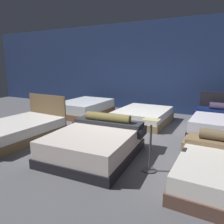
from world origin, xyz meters
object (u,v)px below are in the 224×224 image
bed_1 (95,143)px  price_sign (150,152)px  bed_4 (143,116)px  bed_3 (85,108)px  bed_5 (224,123)px  bed_0 (17,130)px

bed_1 → price_sign: size_ratio=2.12×
bed_4 → bed_1: bearing=-89.5°
bed_3 → price_sign: bearing=-40.8°
price_sign → bed_5: bearing=70.1°
bed_0 → bed_1: size_ratio=1.12×
bed_3 → bed_5: size_ratio=0.99×
bed_4 → bed_5: 2.34m
bed_3 → bed_1: bearing=-51.8°
bed_1 → bed_3: (-2.28, 2.96, -0.02)m
bed_1 → price_sign: bearing=-8.8°
bed_1 → bed_3: bed_1 is taller
bed_0 → bed_4: bearing=54.7°
bed_3 → bed_4: bed_3 is taller
bed_1 → price_sign: price_sign is taller
bed_0 → bed_4: (2.33, 2.95, -0.01)m
bed_0 → bed_3: bed_0 is taller
bed_3 → price_sign: size_ratio=2.22×
bed_5 → price_sign: size_ratio=2.23×
bed_4 → bed_3: bearing=179.8°
bed_4 → bed_5: bearing=5.1°
bed_4 → bed_5: size_ratio=0.95×
bed_0 → price_sign: bearing=1.7°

